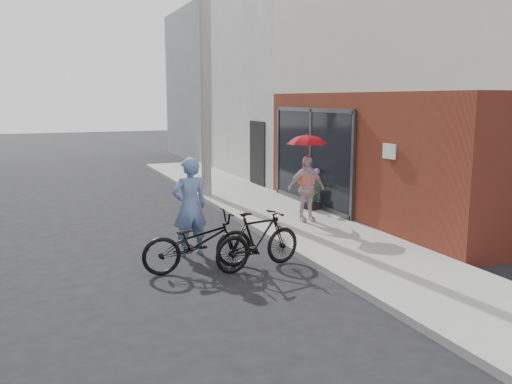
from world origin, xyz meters
TOP-DOWN VIEW (x-y plane):
  - ground at (0.00, 0.00)m, footprint 80.00×80.00m
  - sidewalk at (2.10, 2.00)m, footprint 2.20×24.00m
  - curb at (0.94, 2.00)m, footprint 0.12×24.00m
  - brick_building at (7.19, 2.01)m, footprint 8.09×8.00m
  - plaster_building at (7.20, 9.00)m, footprint 8.00×6.00m
  - east_building_far at (7.20, 16.00)m, footprint 8.00×8.00m
  - utility_pole at (1.10, 6.00)m, footprint 0.28×0.28m
  - officer at (-0.87, 0.62)m, footprint 0.71×0.50m
  - bike_left at (-0.98, -0.32)m, footprint 1.90×0.67m
  - bike_right at (-0.00, -0.59)m, footprint 1.73×0.81m
  - kimono_woman at (2.18, 1.88)m, footprint 0.89×0.40m
  - parasol at (2.18, 1.88)m, footprint 0.85×0.85m
  - planter at (2.95, 3.03)m, footprint 0.45×0.45m
  - potted_plant at (2.95, 3.03)m, footprint 0.49×0.43m

SIDE VIEW (x-z plane):
  - ground at x=0.00m, z-range 0.00..0.00m
  - sidewalk at x=2.10m, z-range 0.00..0.12m
  - curb at x=0.94m, z-range 0.00..0.12m
  - planter at x=2.95m, z-range 0.12..0.31m
  - bike_left at x=-0.98m, z-range 0.00..1.00m
  - bike_right at x=0.00m, z-range 0.00..1.01m
  - potted_plant at x=2.95m, z-range 0.31..0.85m
  - kimono_woman at x=2.18m, z-range 0.12..1.61m
  - officer at x=-0.87m, z-range 0.00..1.83m
  - parasol at x=2.18m, z-range 1.61..2.36m
  - brick_building at x=7.19m, z-range -0.01..5.99m
  - plaster_building at x=7.20m, z-range 0.00..7.00m
  - east_building_far at x=7.20m, z-range 0.00..7.00m
  - utility_pole at x=1.10m, z-range 0.00..7.00m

